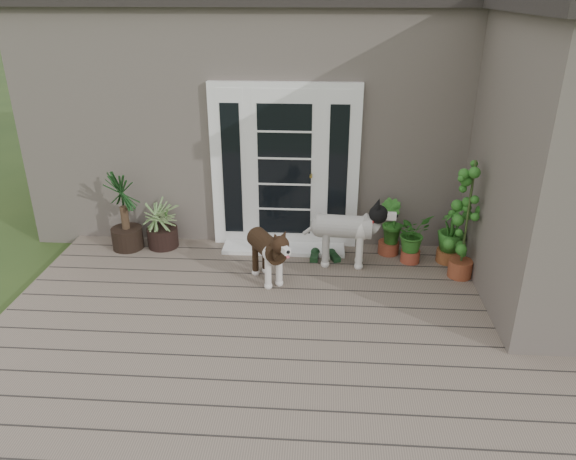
{
  "coord_description": "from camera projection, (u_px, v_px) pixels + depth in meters",
  "views": [
    {
      "loc": [
        0.3,
        -4.07,
        3.31
      ],
      "look_at": [
        -0.1,
        1.75,
        0.7
      ],
      "focal_mm": 33.94,
      "sensor_mm": 36.0,
      "label": 1
    }
  ],
  "objects": [
    {
      "name": "house_wing",
      "position": [
        575.0,
        173.0,
        5.63
      ],
      "size": [
        1.6,
        2.4,
        3.1
      ],
      "primitive_type": "cube",
      "color": "#665E54",
      "rests_on": "ground"
    },
    {
      "name": "clog_left",
      "position": [
        334.0,
        256.0,
        6.97
      ],
      "size": [
        0.22,
        0.31,
        0.08
      ],
      "primitive_type": null,
      "rotation": [
        0.0,
        0.0,
        0.38
      ],
      "color": "#153419",
      "rests_on": "deck"
    },
    {
      "name": "house_main",
      "position": [
        307.0,
        108.0,
        8.68
      ],
      "size": [
        7.4,
        4.0,
        3.1
      ],
      "primitive_type": "cube",
      "color": "#665E54",
      "rests_on": "ground"
    },
    {
      "name": "herb_b",
      "position": [
        389.0,
        235.0,
        7.04
      ],
      "size": [
        0.49,
        0.49,
        0.52
      ],
      "primitive_type": "imported",
      "rotation": [
        0.0,
        0.0,
        2.31
      ],
      "color": "#1A5D1D",
      "rests_on": "deck"
    },
    {
      "name": "herb_c",
      "position": [
        450.0,
        239.0,
        6.8
      ],
      "size": [
        0.47,
        0.47,
        0.61
      ],
      "primitive_type": "imported",
      "rotation": [
        0.0,
        0.0,
        4.48
      ],
      "color": "#24631C",
      "rests_on": "deck"
    },
    {
      "name": "herb_a",
      "position": [
        412.0,
        241.0,
        6.8
      ],
      "size": [
        0.62,
        0.62,
        0.57
      ],
      "primitive_type": "imported",
      "rotation": [
        0.0,
        0.0,
        0.67
      ],
      "color": "#215E1A",
      "rests_on": "deck"
    },
    {
      "name": "clog_right",
      "position": [
        315.0,
        255.0,
        6.97
      ],
      "size": [
        0.16,
        0.3,
        0.09
      ],
      "primitive_type": null,
      "rotation": [
        0.0,
        0.0,
        -0.07
      ],
      "color": "black",
      "rests_on": "deck"
    },
    {
      "name": "yucca",
      "position": [
        124.0,
        209.0,
        7.06
      ],
      "size": [
        1.0,
        1.0,
        1.12
      ],
      "primitive_type": null,
      "rotation": [
        0.0,
        0.0,
        0.36
      ],
      "color": "black",
      "rests_on": "deck"
    },
    {
      "name": "door_unit",
      "position": [
        285.0,
        168.0,
        6.97
      ],
      "size": [
        1.9,
        0.14,
        2.15
      ],
      "primitive_type": "cube",
      "color": "white",
      "rests_on": "deck"
    },
    {
      "name": "deck",
      "position": [
        289.0,
        344.0,
        5.42
      ],
      "size": [
        6.2,
        4.6,
        0.12
      ],
      "primitive_type": "cube",
      "color": "#6B5B4C",
      "rests_on": "ground"
    },
    {
      "name": "door_step",
      "position": [
        284.0,
        248.0,
        7.22
      ],
      "size": [
        1.6,
        0.4,
        0.05
      ],
      "primitive_type": "cube",
      "color": "white",
      "rests_on": "deck"
    },
    {
      "name": "sapling",
      "position": [
        467.0,
        219.0,
        6.26
      ],
      "size": [
        0.58,
        0.58,
        1.5
      ],
      "primitive_type": null,
      "rotation": [
        0.0,
        0.0,
        0.4
      ],
      "color": "#1A5C1A",
      "rests_on": "deck"
    },
    {
      "name": "spider_plant",
      "position": [
        161.0,
        222.0,
        7.18
      ],
      "size": [
        0.81,
        0.81,
        0.72
      ],
      "primitive_type": null,
      "rotation": [
        0.0,
        0.0,
        -0.22
      ],
      "color": "#A7BB73",
      "rests_on": "deck"
    },
    {
      "name": "white_dog",
      "position": [
        344.0,
        237.0,
        6.69
      ],
      "size": [
        0.93,
        0.45,
        0.76
      ],
      "primitive_type": null,
      "rotation": [
        0.0,
        0.0,
        -1.63
      ],
      "color": "white",
      "rests_on": "deck"
    },
    {
      "name": "brindle_dog",
      "position": [
        267.0,
        255.0,
        6.35
      ],
      "size": [
        0.7,
        0.85,
        0.66
      ],
      "primitive_type": null,
      "rotation": [
        0.0,
        0.0,
        3.69
      ],
      "color": "#322012",
      "rests_on": "deck"
    }
  ]
}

